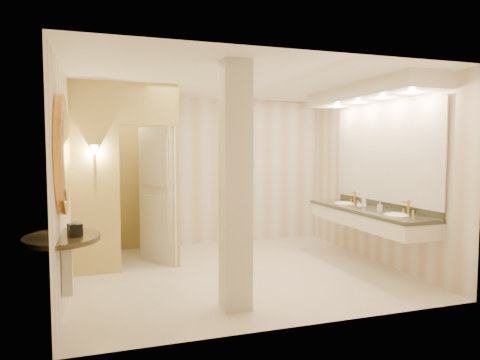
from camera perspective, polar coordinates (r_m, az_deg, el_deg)
name	(u,v)px	position (r m, az deg, el deg)	size (l,w,h in m)	color
floor	(238,272)	(6.28, -0.25, -12.15)	(4.50, 4.50, 0.00)	beige
ceiling	(238,82)	(6.11, -0.26, 12.99)	(4.50, 4.50, 0.00)	white
wall_back	(206,171)	(7.97, -4.58, 1.14)	(4.50, 0.02, 2.70)	beige
wall_front	(300,191)	(4.19, 8.01, -1.47)	(4.50, 0.02, 2.70)	beige
wall_left	(67,182)	(5.78, -22.04, -0.22)	(0.02, 4.00, 2.70)	beige
wall_right	(374,175)	(7.05, 17.46, 0.60)	(0.02, 4.00, 2.70)	beige
toilet_closet	(150,173)	(6.76, -11.94, 0.85)	(1.50, 1.55, 2.70)	tan
wall_sconce	(95,151)	(6.18, -18.83, 3.66)	(0.14, 0.14, 0.42)	#B49439
vanity	(370,158)	(6.66, 16.98, 2.82)	(0.75, 2.63, 2.09)	beige
console_shelf	(63,190)	(4.69, -22.57, -1.28)	(0.94, 0.94, 1.92)	black
pillar	(235,187)	(4.65, -0.62, -0.89)	(0.31, 0.31, 2.70)	beige
tissue_box	(75,230)	(4.66, -21.15, -6.24)	(0.13, 0.13, 0.13)	black
toilet	(110,234)	(7.63, -16.93, -6.86)	(0.37, 0.65, 0.66)	white
soap_bottle_a	(380,206)	(6.48, 18.15, -3.36)	(0.06, 0.06, 0.13)	beige
soap_bottle_b	(359,205)	(6.64, 15.63, -3.24)	(0.08, 0.08, 0.10)	silver
soap_bottle_c	(364,201)	(6.81, 16.18, -2.71)	(0.07, 0.07, 0.19)	#C6B28C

